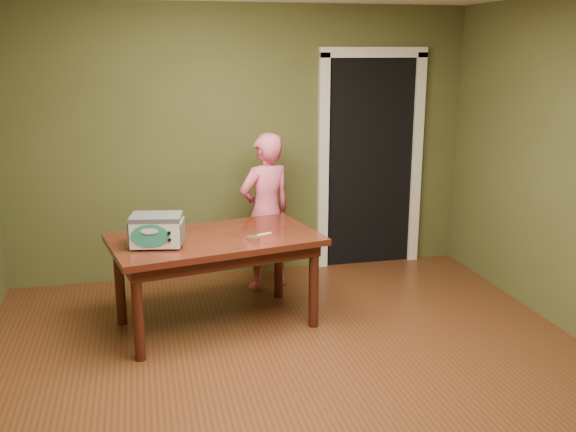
% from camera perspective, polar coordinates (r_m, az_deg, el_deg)
% --- Properties ---
extents(floor, '(5.00, 5.00, 0.00)m').
position_cam_1_polar(floor, '(4.31, 1.87, -15.75)').
color(floor, brown).
rests_on(floor, ground).
extents(room_shell, '(4.52, 5.02, 2.61)m').
position_cam_1_polar(room_shell, '(3.75, 2.09, 7.38)').
color(room_shell, '#4E532C').
rests_on(room_shell, ground).
extents(doorway, '(1.10, 0.66, 2.25)m').
position_cam_1_polar(doorway, '(6.86, 6.45, 5.09)').
color(doorway, black).
rests_on(doorway, ground).
extents(dining_table, '(1.75, 1.20, 0.75)m').
position_cam_1_polar(dining_table, '(5.11, -6.49, -2.90)').
color(dining_table, '#37150C').
rests_on(dining_table, floor).
extents(toy_oven, '(0.43, 0.32, 0.24)m').
position_cam_1_polar(toy_oven, '(4.86, -11.61, -1.17)').
color(toy_oven, '#4C4F54').
rests_on(toy_oven, dining_table).
extents(baking_pan, '(0.10, 0.10, 0.02)m').
position_cam_1_polar(baking_pan, '(4.98, -3.12, -1.93)').
color(baking_pan, silver).
rests_on(baking_pan, dining_table).
extents(spatula, '(0.17, 0.10, 0.01)m').
position_cam_1_polar(spatula, '(5.09, -2.34, -1.66)').
color(spatula, '#FDE16E').
rests_on(spatula, dining_table).
extents(child, '(0.62, 0.52, 1.46)m').
position_cam_1_polar(child, '(5.89, -1.98, 0.35)').
color(child, '#DC5A7C').
rests_on(child, floor).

